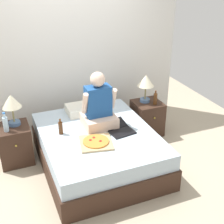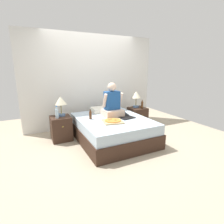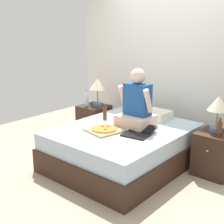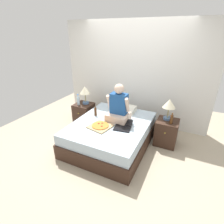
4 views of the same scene
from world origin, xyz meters
The scene contains 14 objects.
ground_plane centered at (0.00, 0.00, 0.00)m, with size 5.73×5.73×0.00m, color tan.
wall_back centered at (0.00, 1.28, 1.25)m, with size 3.73×0.12×2.50m, color silver.
bed centered at (0.00, 0.00, 0.26)m, with size 1.51×1.85×0.52m.
nightstand_left centered at (-1.05, 0.53, 0.28)m, with size 0.44×0.47×0.55m.
lamp_on_left_nightstand centered at (-1.01, 0.58, 0.88)m, with size 0.26×0.26×0.45m.
water_bottle centered at (-1.13, 0.44, 0.67)m, with size 0.07×0.07×0.28m.
nightstand_right centered at (1.05, 0.53, 0.28)m, with size 0.44×0.47×0.55m.
lamp_on_right_nightstand centered at (1.02, 0.58, 0.88)m, with size 0.26×0.26×0.45m.
beer_bottle centered at (1.12, 0.43, 0.65)m, with size 0.06×0.06×0.23m.
pillow centered at (0.02, 0.64, 0.58)m, with size 0.52×0.34×0.12m, color silver.
person_seated centered at (0.08, 0.17, 0.81)m, with size 0.47×0.40×0.78m.
laptop centered at (0.29, -0.08, 0.54)m, with size 0.37×0.45×0.07m.
pizza_box centered at (-0.11, -0.26, 0.54)m, with size 0.47×0.47×0.05m.
beer_bottle_on_bed centered at (-0.46, 0.15, 0.61)m, with size 0.06×0.06×0.22m.
Camera 1 is at (-1.19, -3.42, 2.64)m, focal length 50.00 mm.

